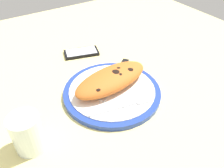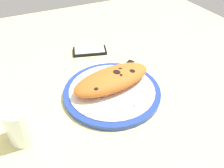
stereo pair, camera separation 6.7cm
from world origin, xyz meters
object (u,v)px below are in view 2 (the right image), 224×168
object	(u,v)px
fork	(123,106)
smartphone	(90,51)
knife	(122,73)
water_glass	(21,126)
plate	(112,92)
calzone	(112,79)

from	to	relation	value
fork	smartphone	bearing A→B (deg)	84.33
knife	water_glass	world-z (taller)	water_glass
plate	water_glass	size ratio (longest dim) A/B	2.98
fork	knife	size ratio (longest dim) A/B	0.94
calzone	smartphone	xyz separation A→B (cm)	(1.93, 24.27, -3.80)
knife	plate	bearing A→B (deg)	-138.05
knife	water_glass	xyz separation A→B (cm)	(-32.60, -11.07, 1.92)
knife	water_glass	distance (cm)	34.49
plate	smartphone	size ratio (longest dim) A/B	2.08
plate	knife	xyz separation A→B (cm)	(6.09, 5.47, 1.44)
knife	smartphone	size ratio (longest dim) A/B	1.34
calzone	fork	distance (cm)	9.99
calzone	water_glass	world-z (taller)	water_glass
fork	knife	bearing A→B (deg)	63.59
calzone	fork	size ratio (longest dim) A/B	1.47
fork	plate	bearing A→B (deg)	85.56
fork	water_glass	bearing A→B (deg)	174.59
water_glass	calzone	bearing A→B (deg)	14.69
fork	smartphone	world-z (taller)	fork
calzone	knife	size ratio (longest dim) A/B	1.38
plate	knife	size ratio (longest dim) A/B	1.55
plate	calzone	xyz separation A→B (cm)	(0.81, 1.57, 3.46)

